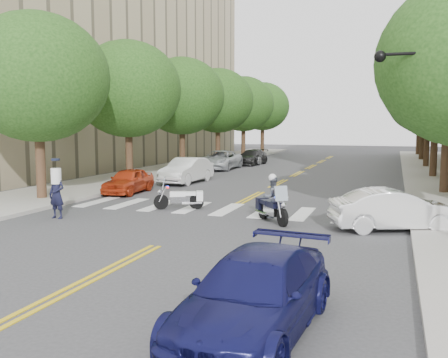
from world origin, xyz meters
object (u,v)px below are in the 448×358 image
at_px(convertible, 395,210).
at_px(sedan_blue, 255,294).
at_px(officer_standing, 57,194).
at_px(motorcycle_parked, 183,198).
at_px(motorcycle_police, 272,201).

height_order(convertible, sedan_blue, convertible).
distance_m(officer_standing, convertible, 12.04).
bearing_deg(motorcycle_parked, sedan_blue, -173.70).
relative_size(motorcycle_police, convertible, 0.43).
relative_size(motorcycle_police, sedan_blue, 0.39).
distance_m(motorcycle_parked, sedan_blue, 12.44).
xyz_separation_m(motorcycle_police, sedan_blue, (1.97, -9.38, -0.11)).
xyz_separation_m(motorcycle_police, officer_standing, (-7.72, -1.89, 0.12)).
height_order(motorcycle_parked, officer_standing, officer_standing).
distance_m(motorcycle_police, sedan_blue, 9.58).
relative_size(motorcycle_police, officer_standing, 1.00).
xyz_separation_m(officer_standing, convertible, (11.89, 1.86, -0.22)).
bearing_deg(convertible, officer_standing, 77.29).
xyz_separation_m(motorcycle_parked, sedan_blue, (6.06, -10.87, 0.21)).
height_order(motorcycle_parked, sedan_blue, sedan_blue).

